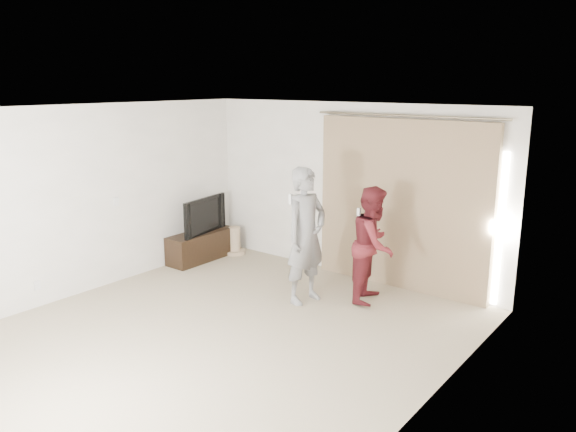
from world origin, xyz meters
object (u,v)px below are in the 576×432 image
at_px(person_man, 306,236).
at_px(tv, 200,215).
at_px(person_woman, 373,244).
at_px(tv_console, 201,246).

bearing_deg(person_man, tv, 170.62).
bearing_deg(tv, person_woman, -95.18).
relative_size(person_man, person_woman, 1.17).
xyz_separation_m(tv, person_man, (2.42, -0.40, 0.15)).
bearing_deg(tv_console, person_woman, 3.22).
bearing_deg(tv_console, tv, 0.00).
distance_m(person_man, person_woman, 0.91).
bearing_deg(person_woman, person_man, -140.30).
relative_size(tv_console, tv, 1.19).
bearing_deg(person_man, person_woman, 39.70).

